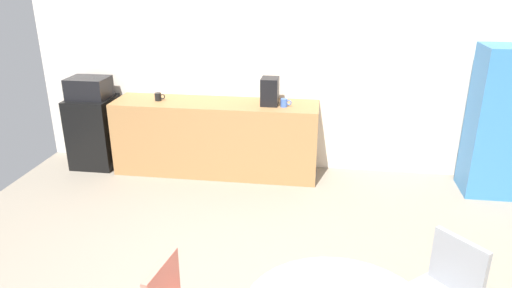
{
  "coord_description": "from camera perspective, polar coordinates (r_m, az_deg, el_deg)",
  "views": [
    {
      "loc": [
        0.6,
        -2.58,
        2.43
      ],
      "look_at": [
        0.05,
        1.22,
        0.95
      ],
      "focal_mm": 32.53,
      "sensor_mm": 36.0,
      "label": 1
    }
  ],
  "objects": [
    {
      "name": "mini_fridge",
      "position": [
        6.28,
        -19.22,
        1.43
      ],
      "size": [
        0.54,
        0.54,
        0.89
      ],
      "primitive_type": "cube",
      "color": "black",
      "rests_on": "ground_plane"
    },
    {
      "name": "coffee_maker",
      "position": [
        5.44,
        1.71,
        6.49
      ],
      "size": [
        0.2,
        0.24,
        0.32
      ],
      "primitive_type": "cube",
      "color": "black",
      "rests_on": "counter_block"
    },
    {
      "name": "mug_green",
      "position": [
        5.39,
        3.5,
        5.08
      ],
      "size": [
        0.13,
        0.08,
        0.09
      ],
      "color": "#3F66BF",
      "rests_on": "counter_block"
    },
    {
      "name": "locker_cabinet",
      "position": [
        5.72,
        27.76,
        2.36
      ],
      "size": [
        0.6,
        0.5,
        1.66
      ],
      "primitive_type": "cube",
      "color": "#3372B2",
      "rests_on": "ground_plane"
    },
    {
      "name": "chair_gray",
      "position": [
        3.33,
        22.39,
        -15.72
      ],
      "size": [
        0.59,
        0.59,
        0.83
      ],
      "color": "silver",
      "rests_on": "ground_plane"
    },
    {
      "name": "wall_back",
      "position": [
        5.73,
        2.04,
        9.69
      ],
      "size": [
        6.0,
        0.1,
        2.6
      ],
      "primitive_type": "cube",
      "color": "silver",
      "rests_on": "ground_plane"
    },
    {
      "name": "counter_block",
      "position": [
        5.73,
        -4.92,
        0.79
      ],
      "size": [
        2.48,
        0.6,
        0.9
      ],
      "primitive_type": "cube",
      "color": "#9E7042",
      "rests_on": "ground_plane"
    },
    {
      "name": "microwave",
      "position": [
        6.12,
        -19.86,
        6.51
      ],
      "size": [
        0.48,
        0.38,
        0.26
      ],
      "primitive_type": "cube",
      "color": "black",
      "rests_on": "mini_fridge"
    },
    {
      "name": "mug_white",
      "position": [
        5.76,
        -11.92,
        5.71
      ],
      "size": [
        0.13,
        0.08,
        0.09
      ],
      "color": "black",
      "rests_on": "counter_block"
    }
  ]
}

